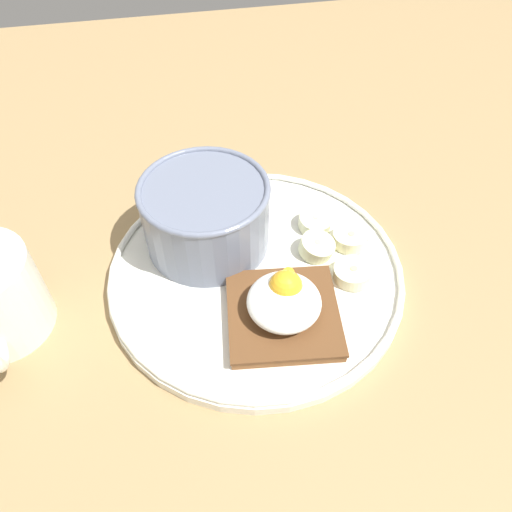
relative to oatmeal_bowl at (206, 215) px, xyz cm
name	(u,v)px	position (x,y,z in cm)	size (l,w,h in cm)	color
ground_plane	(256,283)	(-4.61, -3.88, -5.55)	(120.00, 120.00, 2.00)	#997C51
plate	(256,271)	(-4.61, -3.88, -3.75)	(27.56, 27.56, 1.60)	white
oatmeal_bowl	(206,215)	(0.00, 0.00, 0.00)	(12.11, 12.11, 7.05)	slate
toast_slice	(283,314)	(-10.40, -5.12, -2.91)	(10.50, 10.50, 1.13)	brown
poached_egg	(284,299)	(-10.22, -5.19, -0.96)	(7.86, 6.26, 3.65)	white
banana_slice_front	(351,238)	(-3.00, -13.60, -2.84)	(4.61, 4.56, 1.55)	beige
banana_slice_left	(315,222)	(-0.15, -10.80, -2.78)	(4.05, 3.95, 1.71)	#EAEBB8
banana_slice_back	(317,247)	(-3.58, -10.01, -2.70)	(4.74, 4.80, 2.00)	beige
banana_slice_right	(353,273)	(-7.22, -12.43, -2.85)	(5.04, 5.05, 1.53)	beige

